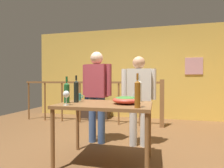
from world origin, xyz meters
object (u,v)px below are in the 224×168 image
object	(u,v)px
stair_railing	(108,96)
tv_console	(94,110)
framed_picture	(194,66)
mug_teal	(79,97)
wine_bottle_green	(67,92)
person_standing_left	(97,89)
wine_bottle_clear	(139,91)
wine_glass	(66,95)
wine_bottle_amber	(137,93)
serving_table	(105,110)
person_standing_right	(139,94)
salad_bowl	(126,100)
wine_bottle_dark	(76,91)
flat_screen_tv	(94,95)

from	to	relation	value
stair_railing	tv_console	bearing A→B (deg)	132.09
framed_picture	mug_teal	distance (m)	3.63
wine_bottle_green	person_standing_left	bearing A→B (deg)	79.78
stair_railing	wine_bottle_clear	distance (m)	2.05
wine_glass	wine_bottle_green	xyz separation A→B (m)	(-0.11, 0.21, 0.02)
wine_bottle_amber	wine_bottle_green	world-z (taller)	wine_bottle_amber
wine_glass	mug_teal	xyz separation A→B (m)	(-0.07, 0.53, -0.07)
wine_glass	wine_bottle_amber	bearing A→B (deg)	-0.50
serving_table	wine_bottle_clear	size ratio (longest dim) A/B	3.19
stair_railing	person_standing_left	size ratio (longest dim) A/B	2.32
framed_picture	wine_bottle_green	bearing A→B (deg)	-124.77
stair_railing	wine_bottle_amber	world-z (taller)	wine_bottle_amber
tv_console	wine_bottle_clear	world-z (taller)	wine_bottle_clear
wine_bottle_amber	mug_teal	xyz separation A→B (m)	(-0.94, 0.53, -0.11)
person_standing_right	framed_picture	bearing A→B (deg)	-126.84
salad_bowl	person_standing_left	world-z (taller)	person_standing_left
wine_bottle_dark	mug_teal	bearing A→B (deg)	105.48
flat_screen_tv	person_standing_right	xyz separation A→B (m)	(1.50, -2.00, 0.20)
wine_bottle_green	person_standing_left	distance (m)	0.85
framed_picture	wine_bottle_dark	size ratio (longest dim) A/B	1.24
wine_bottle_amber	stair_railing	bearing A→B (deg)	112.08
serving_table	salad_bowl	world-z (taller)	salad_bowl
framed_picture	stair_railing	world-z (taller)	framed_picture
wine_bottle_amber	mug_teal	bearing A→B (deg)	150.40
wine_bottle_amber	person_standing_right	world-z (taller)	person_standing_right
flat_screen_tv	tv_console	bearing A→B (deg)	90.00
wine_bottle_dark	wine_bottle_amber	distance (m)	0.93
mug_teal	person_standing_left	size ratio (longest dim) A/B	0.07
serving_table	wine_glass	bearing A→B (deg)	-145.12
stair_railing	wine_glass	size ratio (longest dim) A/B	20.89
framed_picture	wine_bottle_clear	size ratio (longest dim) A/B	1.23
wine_bottle_green	tv_console	bearing A→B (deg)	102.00
stair_railing	flat_screen_tv	xyz separation A→B (m)	(-0.61, 0.64, -0.02)
tv_console	wine_bottle_clear	size ratio (longest dim) A/B	2.38
wine_bottle_dark	tv_console	bearing A→B (deg)	104.32
wine_bottle_dark	wine_bottle_clear	world-z (taller)	wine_bottle_clear
wine_glass	wine_bottle_clear	size ratio (longest dim) A/B	0.47
stair_railing	salad_bowl	size ratio (longest dim) A/B	10.44
tv_console	person_standing_right	distance (m)	2.62
mug_teal	flat_screen_tv	bearing A→B (deg)	104.39
flat_screen_tv	wine_bottle_dark	distance (m)	2.86
stair_railing	person_standing_left	world-z (taller)	person_standing_left
person_standing_left	person_standing_right	bearing A→B (deg)	-172.35
framed_picture	tv_console	xyz separation A→B (m)	(-2.80, -0.29, -1.29)
stair_railing	wine_bottle_amber	distance (m)	2.62
salad_bowl	wine_bottle_green	distance (m)	0.81
wine_bottle_clear	wine_bottle_amber	bearing A→B (deg)	-86.56
wine_bottle_amber	person_standing_right	size ratio (longest dim) A/B	0.25
wine_bottle_clear	person_standing_left	size ratio (longest dim) A/B	0.23
serving_table	wine_bottle_dark	distance (m)	0.49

